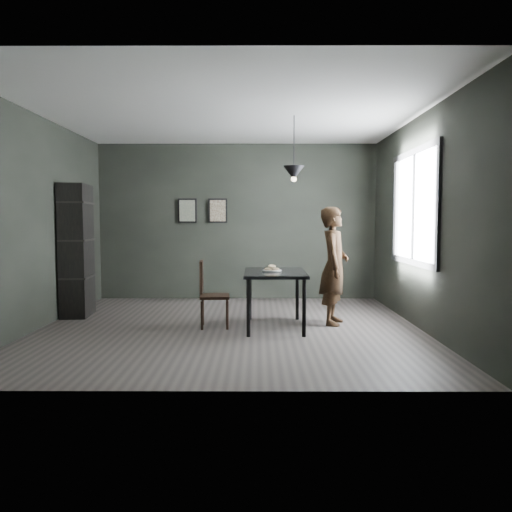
{
  "coord_description": "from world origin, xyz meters",
  "views": [
    {
      "loc": [
        0.38,
        -6.55,
        1.41
      ],
      "look_at": [
        0.35,
        0.05,
        0.95
      ],
      "focal_mm": 35.0,
      "sensor_mm": 36.0,
      "label": 1
    }
  ],
  "objects_px": {
    "woman": "(334,266)",
    "wood_chair": "(209,290)",
    "pendant_lamp": "(294,173)",
    "white_plate": "(272,271)",
    "cafe_table": "(275,277)",
    "shelf_unit": "(77,251)"
  },
  "relations": [
    {
      "from": "white_plate",
      "to": "shelf_unit",
      "type": "height_order",
      "value": "shelf_unit"
    },
    {
      "from": "woman",
      "to": "shelf_unit",
      "type": "xyz_separation_m",
      "value": [
        -3.74,
        0.58,
        0.17
      ]
    },
    {
      "from": "shelf_unit",
      "to": "white_plate",
      "type": "bearing_deg",
      "value": -21.53
    },
    {
      "from": "pendant_lamp",
      "to": "woman",
      "type": "bearing_deg",
      "value": 13.55
    },
    {
      "from": "shelf_unit",
      "to": "woman",
      "type": "bearing_deg",
      "value": -13.96
    },
    {
      "from": "wood_chair",
      "to": "pendant_lamp",
      "type": "xyz_separation_m",
      "value": [
        1.13,
        0.08,
        1.55
      ]
    },
    {
      "from": "white_plate",
      "to": "pendant_lamp",
      "type": "height_order",
      "value": "pendant_lamp"
    },
    {
      "from": "shelf_unit",
      "to": "pendant_lamp",
      "type": "xyz_separation_m",
      "value": [
        3.17,
        -0.72,
        1.07
      ]
    },
    {
      "from": "white_plate",
      "to": "wood_chair",
      "type": "xyz_separation_m",
      "value": [
        -0.84,
        0.05,
        -0.25
      ]
    },
    {
      "from": "cafe_table",
      "to": "shelf_unit",
      "type": "height_order",
      "value": "shelf_unit"
    },
    {
      "from": "white_plate",
      "to": "pendant_lamp",
      "type": "distance_m",
      "value": 1.33
    },
    {
      "from": "woman",
      "to": "pendant_lamp",
      "type": "distance_m",
      "value": 1.38
    },
    {
      "from": "cafe_table",
      "to": "pendant_lamp",
      "type": "distance_m",
      "value": 1.41
    },
    {
      "from": "white_plate",
      "to": "wood_chair",
      "type": "relative_size",
      "value": 0.26
    },
    {
      "from": "wood_chair",
      "to": "pendant_lamp",
      "type": "relative_size",
      "value": 1.03
    },
    {
      "from": "cafe_table",
      "to": "woman",
      "type": "distance_m",
      "value": 0.86
    },
    {
      "from": "cafe_table",
      "to": "woman",
      "type": "xyz_separation_m",
      "value": [
        0.82,
        0.24,
        0.13
      ]
    },
    {
      "from": "woman",
      "to": "wood_chair",
      "type": "height_order",
      "value": "woman"
    },
    {
      "from": "cafe_table",
      "to": "woman",
      "type": "height_order",
      "value": "woman"
    },
    {
      "from": "wood_chair",
      "to": "shelf_unit",
      "type": "xyz_separation_m",
      "value": [
        -2.04,
        0.8,
        0.47
      ]
    },
    {
      "from": "white_plate",
      "to": "pendant_lamp",
      "type": "xyz_separation_m",
      "value": [
        0.29,
        0.13,
        1.29
      ]
    },
    {
      "from": "cafe_table",
      "to": "pendant_lamp",
      "type": "relative_size",
      "value": 1.39
    }
  ]
}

